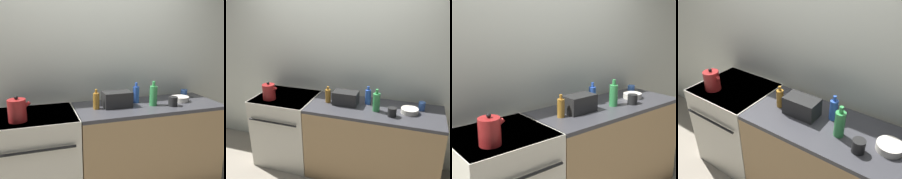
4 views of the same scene
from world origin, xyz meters
TOP-DOWN VIEW (x-y plane):
  - wall_back at (0.00, 0.73)m, footprint 8.00×0.05m
  - stove at (-0.61, 0.34)m, footprint 0.76×0.71m
  - counter_block at (0.56, 0.32)m, footprint 1.57×0.65m
  - kettle at (-0.76, 0.19)m, footprint 0.19×0.15m
  - toaster at (0.21, 0.34)m, footprint 0.29×0.18m
  - bottle_blue at (0.46, 0.43)m, footprint 0.07×0.07m
  - bottle_green at (0.59, 0.27)m, footprint 0.08×0.08m
  - bottle_amber at (-0.02, 0.33)m, footprint 0.06×0.06m
  - cup_blue at (1.08, 0.45)m, footprint 0.07×0.07m
  - cup_black at (0.78, 0.19)m, footprint 0.10×0.10m
  - bowl at (0.96, 0.33)m, footprint 0.19×0.19m

SIDE VIEW (x-z plane):
  - counter_block at x=0.56m, z-range 0.00..0.93m
  - stove at x=-0.61m, z-range 0.01..0.94m
  - bowl at x=0.96m, z-range 0.93..0.99m
  - cup_blue at x=1.08m, z-range 0.93..1.03m
  - cup_black at x=0.78m, z-range 0.93..1.03m
  - toaster at x=0.21m, z-range 0.93..1.09m
  - bottle_amber at x=-0.02m, z-range 0.92..1.12m
  - bottle_blue at x=0.46m, z-range 0.91..1.14m
  - kettle at x=-0.76m, z-range 0.92..1.15m
  - bottle_green at x=0.59m, z-range 0.91..1.17m
  - wall_back at x=0.00m, z-range 0.00..2.60m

